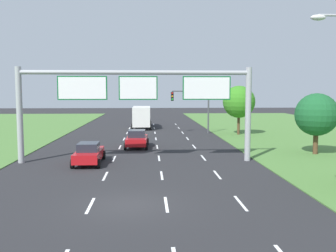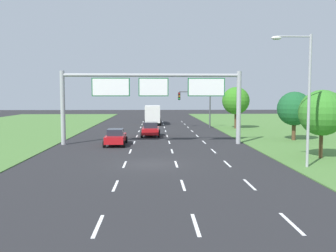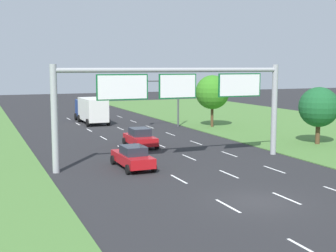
{
  "view_description": "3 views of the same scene",
  "coord_description": "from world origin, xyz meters",
  "px_view_note": "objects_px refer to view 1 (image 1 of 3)",
  "views": [
    {
      "loc": [
        0.94,
        -16.94,
        5.25
      ],
      "look_at": [
        2.36,
        10.16,
        2.71
      ],
      "focal_mm": 40.0,
      "sensor_mm": 36.0,
      "label": 1
    },
    {
      "loc": [
        0.27,
        -25.1,
        4.63
      ],
      "look_at": [
        1.57,
        10.39,
        1.77
      ],
      "focal_mm": 40.0,
      "sensor_mm": 36.0,
      "label": 2
    },
    {
      "loc": [
        -13.07,
        -19.56,
        6.84
      ],
      "look_at": [
        0.37,
        12.85,
        2.37
      ],
      "focal_mm": 50.0,
      "sensor_mm": 36.0,
      "label": 3
    }
  ],
  "objects_px": {
    "box_truck": "(142,116)",
    "sign_gantry": "(138,95)",
    "traffic_light_mast": "(193,102)",
    "car_near_red": "(89,153)",
    "roadside_tree_far": "(239,102)",
    "roadside_tree_mid": "(317,115)",
    "car_lead_silver": "(137,139)"
  },
  "relations": [
    {
      "from": "box_truck",
      "to": "sign_gantry",
      "type": "relative_size",
      "value": 0.48
    },
    {
      "from": "box_truck",
      "to": "sign_gantry",
      "type": "height_order",
      "value": "sign_gantry"
    },
    {
      "from": "box_truck",
      "to": "sign_gantry",
      "type": "xyz_separation_m",
      "value": [
        0.2,
        -25.65,
        3.28
      ]
    },
    {
      "from": "traffic_light_mast",
      "to": "box_truck",
      "type": "bearing_deg",
      "value": 131.79
    },
    {
      "from": "car_near_red",
      "to": "sign_gantry",
      "type": "xyz_separation_m",
      "value": [
        3.56,
        0.62,
        4.19
      ]
    },
    {
      "from": "box_truck",
      "to": "roadside_tree_far",
      "type": "height_order",
      "value": "roadside_tree_far"
    },
    {
      "from": "roadside_tree_far",
      "to": "roadside_tree_mid",
      "type": "bearing_deg",
      "value": -77.97
    },
    {
      "from": "car_near_red",
      "to": "roadside_tree_far",
      "type": "bearing_deg",
      "value": 47.92
    },
    {
      "from": "car_lead_silver",
      "to": "roadside_tree_mid",
      "type": "relative_size",
      "value": 0.85
    },
    {
      "from": "roadside_tree_mid",
      "to": "car_lead_silver",
      "type": "bearing_deg",
      "value": 162.03
    },
    {
      "from": "car_lead_silver",
      "to": "traffic_light_mast",
      "type": "xyz_separation_m",
      "value": [
        6.59,
        11.25,
        3.07
      ]
    },
    {
      "from": "roadside_tree_mid",
      "to": "car_near_red",
      "type": "bearing_deg",
      "value": -170.68
    },
    {
      "from": "roadside_tree_mid",
      "to": "traffic_light_mast",
      "type": "bearing_deg",
      "value": 117.29
    },
    {
      "from": "sign_gantry",
      "to": "roadside_tree_far",
      "type": "relative_size",
      "value": 2.93
    },
    {
      "from": "box_truck",
      "to": "roadside_tree_mid",
      "type": "bearing_deg",
      "value": -57.44
    },
    {
      "from": "car_near_red",
      "to": "box_truck",
      "type": "relative_size",
      "value": 0.54
    },
    {
      "from": "car_near_red",
      "to": "roadside_tree_mid",
      "type": "distance_m",
      "value": 18.53
    },
    {
      "from": "box_truck",
      "to": "traffic_light_mast",
      "type": "relative_size",
      "value": 1.48
    },
    {
      "from": "sign_gantry",
      "to": "traffic_light_mast",
      "type": "relative_size",
      "value": 3.08
    },
    {
      "from": "car_lead_silver",
      "to": "sign_gantry",
      "type": "height_order",
      "value": "sign_gantry"
    },
    {
      "from": "car_near_red",
      "to": "box_truck",
      "type": "distance_m",
      "value": 26.5
    },
    {
      "from": "car_lead_silver",
      "to": "traffic_light_mast",
      "type": "relative_size",
      "value": 0.77
    },
    {
      "from": "sign_gantry",
      "to": "roadside_tree_mid",
      "type": "height_order",
      "value": "sign_gantry"
    },
    {
      "from": "sign_gantry",
      "to": "roadside_tree_far",
      "type": "xyz_separation_m",
      "value": [
        11.54,
        16.49,
        -1.0
      ]
    },
    {
      "from": "roadside_tree_far",
      "to": "box_truck",
      "type": "bearing_deg",
      "value": 142.03
    },
    {
      "from": "roadside_tree_far",
      "to": "car_lead_silver",
      "type": "bearing_deg",
      "value": -141.88
    },
    {
      "from": "box_truck",
      "to": "traffic_light_mast",
      "type": "xyz_separation_m",
      "value": [
        6.46,
        -7.22,
        2.19
      ]
    },
    {
      "from": "car_near_red",
      "to": "box_truck",
      "type": "bearing_deg",
      "value": 82.06
    },
    {
      "from": "roadside_tree_mid",
      "to": "roadside_tree_far",
      "type": "relative_size",
      "value": 0.86
    },
    {
      "from": "sign_gantry",
      "to": "roadside_tree_mid",
      "type": "bearing_deg",
      "value": 9.19
    },
    {
      "from": "roadside_tree_far",
      "to": "sign_gantry",
      "type": "bearing_deg",
      "value": -124.97
    },
    {
      "from": "car_lead_silver",
      "to": "traffic_light_mast",
      "type": "distance_m",
      "value": 13.39
    }
  ]
}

